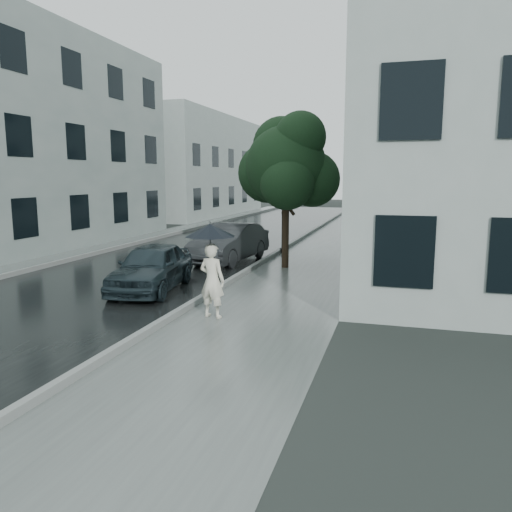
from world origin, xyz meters
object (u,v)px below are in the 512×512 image
(car_far, at_px, (229,243))
(car_near, at_px, (152,267))
(street_tree, at_px, (287,165))
(lamp_post, at_px, (280,178))
(pedestrian, at_px, (212,281))

(car_far, bearing_deg, car_near, -89.46)
(street_tree, relative_size, car_far, 1.23)
(car_near, distance_m, car_far, 5.07)
(street_tree, bearing_deg, lamp_post, 107.57)
(car_far, bearing_deg, lamp_post, 71.63)
(car_far, bearing_deg, street_tree, -4.86)
(car_near, relative_size, car_far, 0.89)
(lamp_post, bearing_deg, car_far, -125.32)
(street_tree, height_order, lamp_post, lamp_post)
(lamp_post, bearing_deg, pedestrian, -95.70)
(car_near, bearing_deg, pedestrian, -46.70)
(pedestrian, height_order, car_near, pedestrian)
(pedestrian, distance_m, car_far, 7.41)
(car_near, xyz_separation_m, car_far, (0.52, 5.04, 0.05))
(street_tree, xyz_separation_m, car_far, (-2.24, 0.45, -2.80))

